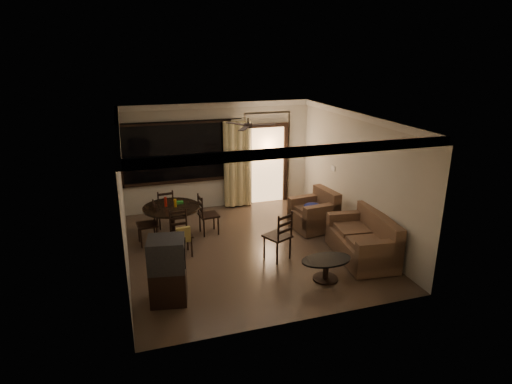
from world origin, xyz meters
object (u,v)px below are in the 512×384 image
object	(u,v)px
dining_chair_south	(181,242)
armchair	(316,214)
dining_chair_west	(148,232)
dining_chair_east	(208,222)
tv_cabinet	(168,270)
sofa	(365,241)
dining_chair_north	(165,215)
coffee_table	(326,266)
dining_table	(172,214)
side_chair	(278,245)

from	to	relation	value
dining_chair_south	armchair	world-z (taller)	dining_chair_south
dining_chair_south	armchair	bearing A→B (deg)	2.36
dining_chair_west	dining_chair_east	xyz separation A→B (m)	(1.37, 0.15, 0.00)
dining_chair_west	dining_chair_south	size ratio (longest dim) A/B	1.00
tv_cabinet	sofa	bearing A→B (deg)	15.68
dining_chair_south	sofa	bearing A→B (deg)	-24.78
dining_chair_north	coffee_table	size ratio (longest dim) A/B	0.99
dining_chair_east	sofa	distance (m)	3.54
armchair	coffee_table	xyz separation A→B (m)	(-0.83, -2.24, -0.10)
dining_chair_north	coffee_table	distance (m)	4.29
coffee_table	dining_chair_north	bearing A→B (deg)	126.55
coffee_table	dining_table	bearing A→B (deg)	132.96
armchair	dining_chair_south	bearing A→B (deg)	-179.06
dining_chair_west	sofa	world-z (taller)	dining_chair_west
sofa	dining_chair_west	bearing A→B (deg)	160.47
dining_table	sofa	size ratio (longest dim) A/B	0.69
dining_chair_east	coffee_table	world-z (taller)	dining_chair_east
dining_chair_south	dining_chair_east	bearing A→B (deg)	45.70
dining_chair_north	tv_cabinet	world-z (taller)	tv_cabinet
dining_chair_west	armchair	xyz separation A→B (m)	(3.85, -0.34, 0.10)
sofa	coffee_table	world-z (taller)	sofa
dining_table	tv_cabinet	distance (m)	2.53
dining_chair_north	armchair	distance (m)	3.59
dining_chair_north	sofa	distance (m)	4.69
dining_chair_west	dining_chair_north	size ratio (longest dim) A/B	1.00
dining_chair_east	sofa	bearing A→B (deg)	-133.38
dining_table	dining_chair_east	bearing A→B (deg)	5.21
dining_chair_south	side_chair	distance (m)	1.99
dining_table	sofa	distance (m)	4.19
dining_chair_east	dining_chair_north	world-z (taller)	same
dining_chair_south	tv_cabinet	xyz separation A→B (m)	(-0.45, -1.65, 0.27)
dining_chair_south	dining_chair_north	size ratio (longest dim) A/B	1.00
dining_chair_east	dining_chair_south	size ratio (longest dim) A/B	1.00
dining_chair_south	armchair	xyz separation A→B (m)	(3.23, 0.43, 0.08)
dining_chair_west	dining_chair_north	bearing A→B (deg)	146.45
dining_table	dining_chair_south	bearing A→B (deg)	-84.81
dining_chair_east	tv_cabinet	xyz separation A→B (m)	(-1.20, -2.58, 0.30)
armchair	dining_table	bearing A→B (deg)	166.05
sofa	dining_chair_east	bearing A→B (deg)	148.41
sofa	side_chair	bearing A→B (deg)	169.93
dining_chair_north	tv_cabinet	bearing A→B (deg)	79.53
dining_table	armchair	xyz separation A→B (m)	(3.31, -0.42, -0.23)
tv_cabinet	sofa	size ratio (longest dim) A/B	0.64
dining_table	tv_cabinet	size ratio (longest dim) A/B	1.08
dining_table	sofa	bearing A→B (deg)	-30.23
dining_table	dining_chair_west	xyz separation A→B (m)	(-0.54, -0.08, -0.33)
tv_cabinet	dining_table	bearing A→B (deg)	91.57
dining_chair_south	dining_chair_north	world-z (taller)	same
dining_table	armchair	size ratio (longest dim) A/B	1.23
dining_chair_west	dining_chair_east	size ratio (longest dim) A/B	1.00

